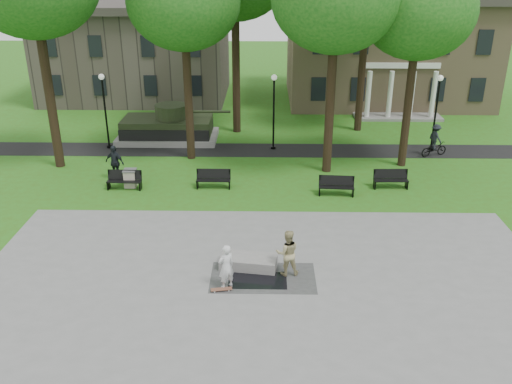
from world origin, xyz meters
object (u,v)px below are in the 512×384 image
at_px(concrete_block, 249,262).
at_px(skateboarder, 226,267).
at_px(friend_watching, 287,253).
at_px(cyclist, 435,143).
at_px(park_bench_0, 124,179).
at_px(trash_bin, 130,178).

distance_m(concrete_block, skateboarder, 1.77).
distance_m(skateboarder, friend_watching, 2.46).
bearing_deg(friend_watching, cyclist, -131.16).
bearing_deg(park_bench_0, concrete_block, -46.90).
bearing_deg(cyclist, park_bench_0, 84.10).
bearing_deg(concrete_block, park_bench_0, 131.01).
xyz_separation_m(skateboarder, friend_watching, (2.26, 0.97, 0.05)).
relative_size(friend_watching, trash_bin, 1.94).
height_order(friend_watching, cyclist, cyclist).
relative_size(friend_watching, park_bench_0, 1.02).
relative_size(concrete_block, trash_bin, 2.29).
xyz_separation_m(concrete_block, trash_bin, (-6.52, 8.06, 0.24)).
bearing_deg(trash_bin, friend_watching, -46.82).
relative_size(concrete_block, park_bench_0, 1.21).
bearing_deg(trash_bin, concrete_block, -51.02).
distance_m(cyclist, trash_bin, 18.20).
distance_m(cyclist, park_bench_0, 18.51).
xyz_separation_m(skateboarder, cyclist, (11.72, 14.62, -0.08)).
bearing_deg(friend_watching, trash_bin, -53.28).
xyz_separation_m(concrete_block, cyclist, (10.94, 13.18, 0.58)).
distance_m(friend_watching, park_bench_0, 11.68).
bearing_deg(friend_watching, park_bench_0, -51.46).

